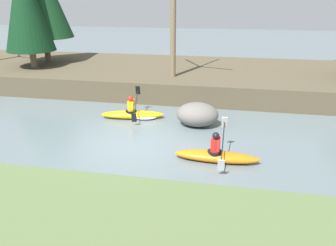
{
  "coord_description": "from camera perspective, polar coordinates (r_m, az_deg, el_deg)",
  "views": [
    {
      "loc": [
        3.24,
        -10.18,
        4.98
      ],
      "look_at": [
        1.13,
        0.99,
        0.55
      ],
      "focal_mm": 35.0,
      "sensor_mm": 36.0,
      "label": 1
    }
  ],
  "objects": [
    {
      "name": "ground_plane",
      "position": [
        11.78,
        -6.3,
        -3.85
      ],
      "size": [
        90.0,
        90.0,
        0.0
      ],
      "primitive_type": "plane",
      "color": "slate"
    },
    {
      "name": "bare_tree_mid_upstream",
      "position": [
        16.86,
        1.02,
        17.13
      ],
      "size": [
        3.17,
        3.14,
        5.72
      ],
      "color": "#7A664C",
      "rests_on": "riverbank_far"
    },
    {
      "name": "boulder_midstream",
      "position": [
        13.34,
        5.14,
        1.5
      ],
      "size": [
        1.71,
        1.33,
        0.96
      ],
      "color": "slate",
      "rests_on": "ground"
    },
    {
      "name": "conifer_tree_left",
      "position": [
        20.75,
        -23.62,
        18.49
      ],
      "size": [
        2.75,
        2.75,
        6.08
      ],
      "color": "#7A664C",
      "rests_on": "riverbank_far"
    },
    {
      "name": "kayaker_lead",
      "position": [
        10.64,
        8.54,
        -5.55
      ],
      "size": [
        2.77,
        2.06,
        1.2
      ],
      "rotation": [
        0.0,
        0.0,
        -0.01
      ],
      "color": "orange",
      "rests_on": "ground"
    },
    {
      "name": "kayaker_middle",
      "position": [
        14.25,
        -5.77,
        1.58
      ],
      "size": [
        2.79,
        2.06,
        1.2
      ],
      "rotation": [
        0.0,
        0.0,
        0.18
      ],
      "color": "yellow",
      "rests_on": "ground"
    },
    {
      "name": "riverbank_far",
      "position": [
        19.61,
        0.93,
        8.18
      ],
      "size": [
        44.0,
        8.14,
        1.06
      ],
      "color": "brown",
      "rests_on": "ground"
    }
  ]
}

